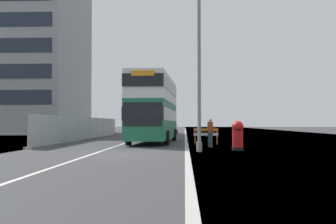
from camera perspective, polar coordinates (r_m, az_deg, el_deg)
The scene contains 12 objects.
ground at distance 18.70m, azimuth -4.97°, elevation -6.29°, with size 140.00×280.00×0.10m.
double_decker_bus at distance 29.60m, azimuth -2.02°, elevation 0.53°, with size 3.23×11.69×4.87m.
lamppost_foreground at distance 20.39m, azimuth 4.56°, elevation 6.69°, with size 0.29×0.70×9.33m.
red_pillar_postbox at distance 21.34m, azimuth 10.12°, elevation -3.22°, with size 0.65×0.65×1.59m.
roadworks_barrier at distance 27.17m, azimuth 5.56°, elevation -3.25°, with size 1.69×0.50×1.12m.
construction_site_fence at distance 36.22m, azimuth -11.61°, elevation -2.38°, with size 0.44×27.40×2.04m.
car_oncoming_near at distance 44.07m, azimuth -1.10°, elevation -2.15°, with size 1.97×4.36×2.31m.
car_receding_mid at distance 53.86m, azimuth 0.30°, elevation -2.16°, with size 2.01×4.32×2.07m.
car_receding_far at distance 62.39m, azimuth -0.33°, elevation -2.08°, with size 2.07×4.34×2.12m.
bare_tree_far_verge_near at distance 63.27m, azimuth -13.30°, elevation -1.02°, with size 2.42×3.12×4.90m.
bare_tree_far_verge_mid at distance 65.71m, azimuth -14.01°, elevation -0.64°, with size 3.47×2.16×5.50m.
pedestrian_at_kerb at distance 24.09m, azimuth 6.19°, elevation -3.00°, with size 0.34×0.34×1.78m.
Camera 1 is at (3.03, -18.36, 1.47)m, focal length 41.77 mm.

